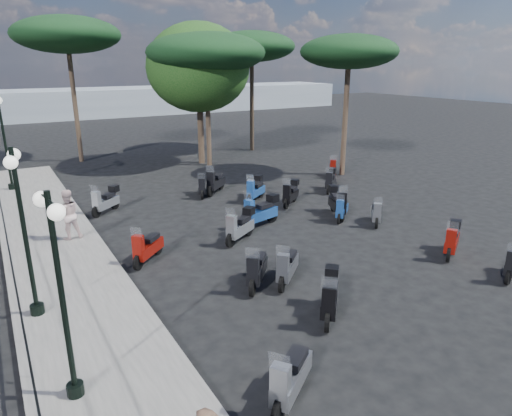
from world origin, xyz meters
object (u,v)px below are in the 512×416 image
scooter_5 (106,201)px  scooter_2 (330,297)px  scooter_1 (290,379)px  scooter_25 (331,181)px  pedestrian_far (68,215)px  scooter_20 (255,191)px  pine_3 (349,52)px  pine_0 (206,53)px  scooter_13 (291,194)px  scooter_4 (147,248)px  scooter_8 (261,212)px  scooter_7 (287,267)px  scooter_26 (333,169)px  scooter_19 (254,189)px  scooter_9 (240,227)px  lamp_post_2 (4,136)px  lamp_post_1 (23,223)px  scooter_12 (342,210)px  pine_1 (252,47)px  broadleaf_tree (198,68)px  scooter_18 (337,203)px  scooter_17 (452,240)px  scooter_24 (376,213)px  lamp_post_0 (60,286)px  scooter_10 (202,186)px  pine_2 (67,35)px  scooter_14 (215,183)px  scooter_3 (257,270)px

scooter_5 → scooter_2: bearing=154.2°
scooter_1 → scooter_25: (9.78, 10.78, 0.01)m
pedestrian_far → scooter_20: pedestrian_far is taller
scooter_1 → pine_3: (12.51, 13.10, 5.89)m
pine_0 → scooter_13: bearing=-92.5°
scooter_4 → scooter_8: size_ratio=0.74×
scooter_1 → scooter_13: 12.05m
scooter_7 → pine_0: pine_0 is taller
scooter_20 → scooter_26: 6.12m
scooter_19 → scooter_9: bearing=102.8°
lamp_post_2 → lamp_post_1: bearing=-91.7°
scooter_12 → pine_1: 16.63m
scooter_19 → broadleaf_tree: 9.80m
scooter_5 → scooter_18: scooter_18 is taller
scooter_7 → pine_1: size_ratio=0.17×
scooter_5 → pine_0: (7.53, 6.20, 5.88)m
scooter_7 → scooter_17: (5.64, -1.05, 0.02)m
scooter_5 → scooter_20: 6.34m
pedestrian_far → scooter_26: 14.11m
scooter_4 → scooter_24: scooter_4 is taller
scooter_17 → scooter_24: scooter_17 is taller
lamp_post_0 → scooter_26: lamp_post_0 is taller
scooter_10 → broadleaf_tree: (2.97, 6.68, 5.13)m
scooter_12 → scooter_18: bearing=-56.6°
lamp_post_2 → scooter_18: lamp_post_2 is taller
pine_2 → scooter_17: bearing=-70.7°
scooter_1 → scooter_14: (4.88, 13.24, 0.02)m
scooter_17 → pine_3: bearing=-53.8°
scooter_20 → pine_2: size_ratio=0.16×
scooter_5 → scooter_10: bearing=-126.0°
scooter_14 → broadleaf_tree: 8.59m
lamp_post_1 → scooter_2: lamp_post_1 is taller
pine_1 → scooter_18: bearing=-106.8°
scooter_2 → scooter_8: bearing=-63.9°
scooter_12 → scooter_25: size_ratio=0.91×
scooter_1 → scooter_24: scooter_1 is taller
scooter_12 → scooter_10: bearing=-9.3°
scooter_10 → scooter_20: size_ratio=1.05×
lamp_post_1 → scooter_1: (3.62, -5.39, -1.96)m
scooter_2 → scooter_12: (4.98, 5.35, -0.11)m
scooter_19 → scooter_24: size_ratio=1.07×
scooter_3 → scooter_17: size_ratio=0.93×
scooter_14 → scooter_17: size_ratio=0.99×
scooter_7 → pine_3: size_ratio=0.19×
scooter_25 → scooter_20: bearing=41.4°
scooter_5 → scooter_13: (7.13, -2.91, -0.01)m
pine_2 → pine_3: bearing=-43.1°
scooter_3 → pine_1: bearing=-78.0°
scooter_2 → pine_0: 18.69m
scooter_18 → scooter_25: scooter_18 is taller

